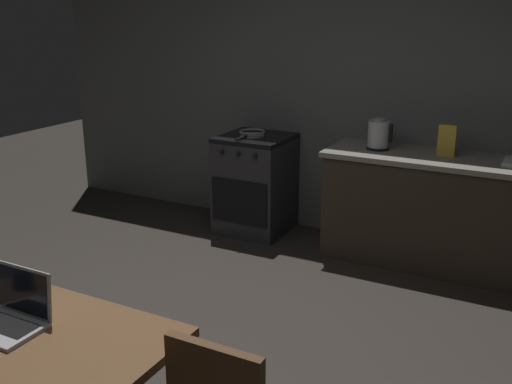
# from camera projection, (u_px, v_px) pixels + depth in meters

# --- Properties ---
(ground_plane) EXTENTS (12.00, 12.00, 0.00)m
(ground_plane) POSITION_uv_depth(u_px,v_px,m) (164.00, 368.00, 3.36)
(ground_plane) COLOR #2D2823
(back_wall) EXTENTS (6.40, 0.10, 2.64)m
(back_wall) POSITION_uv_depth(u_px,v_px,m) (366.00, 87.00, 4.98)
(back_wall) COLOR #5A5E5D
(back_wall) RESTS_ON ground_plane
(kitchen_counter) EXTENTS (2.16, 0.64, 0.88)m
(kitchen_counter) POSITION_uv_depth(u_px,v_px,m) (463.00, 215.00, 4.53)
(kitchen_counter) COLOR #382D23
(kitchen_counter) RESTS_ON ground_plane
(stove_oven) EXTENTS (0.60, 0.62, 0.88)m
(stove_oven) POSITION_uv_depth(u_px,v_px,m) (255.00, 184.00, 5.33)
(stove_oven) COLOR #2D2D30
(stove_oven) RESTS_ON ground_plane
(dining_table) EXTENTS (1.19, 0.87, 0.72)m
(dining_table) POSITION_uv_depth(u_px,v_px,m) (11.00, 358.00, 2.32)
(dining_table) COLOR brown
(dining_table) RESTS_ON ground_plane
(laptop) EXTENTS (0.32, 0.25, 0.23)m
(laptop) POSITION_uv_depth(u_px,v_px,m) (9.00, 315.00, 2.40)
(laptop) COLOR #99999E
(laptop) RESTS_ON dining_table
(electric_kettle) EXTENTS (0.20, 0.18, 0.25)m
(electric_kettle) POSITION_uv_depth(u_px,v_px,m) (379.00, 135.00, 4.68)
(electric_kettle) COLOR black
(electric_kettle) RESTS_ON kitchen_counter
(frying_pan) EXTENTS (0.23, 0.40, 0.05)m
(frying_pan) POSITION_uv_depth(u_px,v_px,m) (252.00, 133.00, 5.18)
(frying_pan) COLOR gray
(frying_pan) RESTS_ON stove_oven
(cereal_box) EXTENTS (0.13, 0.05, 0.24)m
(cereal_box) POSITION_uv_depth(u_px,v_px,m) (447.00, 140.00, 4.46)
(cereal_box) COLOR gold
(cereal_box) RESTS_ON kitchen_counter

